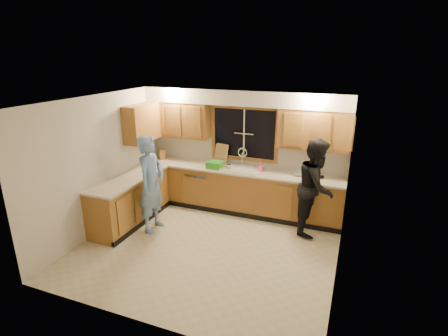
% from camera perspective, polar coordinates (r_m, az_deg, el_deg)
% --- Properties ---
extents(floor, '(4.20, 4.20, 0.00)m').
position_cam_1_polar(floor, '(6.16, -2.60, -12.80)').
color(floor, beige).
rests_on(floor, ground).
extents(ceiling, '(4.20, 4.20, 0.00)m').
position_cam_1_polar(ceiling, '(5.32, -2.99, 10.94)').
color(ceiling, silver).
extents(wall_back, '(4.20, 0.00, 4.20)m').
position_cam_1_polar(wall_back, '(7.31, 3.28, 2.97)').
color(wall_back, beige).
rests_on(wall_back, ground).
extents(wall_left, '(0.00, 3.80, 3.80)m').
position_cam_1_polar(wall_left, '(6.71, -19.39, 0.53)').
color(wall_left, beige).
rests_on(wall_left, ground).
extents(wall_right, '(0.00, 3.80, 3.80)m').
position_cam_1_polar(wall_right, '(5.18, 19.03, -4.62)').
color(wall_right, beige).
rests_on(wall_right, ground).
extents(base_cabinets_back, '(4.20, 0.60, 0.88)m').
position_cam_1_polar(base_cabinets_back, '(7.30, 2.43, -3.76)').
color(base_cabinets_back, '#9F682E').
rests_on(base_cabinets_back, ground).
extents(base_cabinets_left, '(0.60, 1.90, 0.88)m').
position_cam_1_polar(base_cabinets_left, '(7.06, -15.02, -5.19)').
color(base_cabinets_left, '#9F682E').
rests_on(base_cabinets_left, ground).
extents(countertop_back, '(4.20, 0.63, 0.04)m').
position_cam_1_polar(countertop_back, '(7.12, 2.44, -0.37)').
color(countertop_back, beige).
rests_on(countertop_back, base_cabinets_back).
extents(countertop_left, '(0.63, 1.90, 0.04)m').
position_cam_1_polar(countertop_left, '(6.89, -15.23, -1.69)').
color(countertop_left, beige).
rests_on(countertop_left, base_cabinets_left).
extents(upper_cabinets_left, '(1.35, 0.33, 0.75)m').
position_cam_1_polar(upper_cabinets_left, '(7.59, -7.41, 7.87)').
color(upper_cabinets_left, '#9F682E').
rests_on(upper_cabinets_left, wall_back).
extents(upper_cabinets_right, '(1.35, 0.33, 0.75)m').
position_cam_1_polar(upper_cabinets_right, '(6.72, 14.61, 6.09)').
color(upper_cabinets_right, '#9F682E').
rests_on(upper_cabinets_right, wall_back).
extents(upper_cabinets_return, '(0.33, 0.90, 0.75)m').
position_cam_1_polar(upper_cabinets_return, '(7.33, -13.25, 7.18)').
color(upper_cabinets_return, '#9F682E').
rests_on(upper_cabinets_return, wall_left).
extents(soffit, '(4.20, 0.35, 0.30)m').
position_cam_1_polar(soffit, '(6.93, 2.99, 11.41)').
color(soffit, white).
rests_on(soffit, wall_back).
extents(window_frame, '(1.44, 0.03, 1.14)m').
position_cam_1_polar(window_frame, '(7.22, 3.31, 5.63)').
color(window_frame, black).
rests_on(window_frame, wall_back).
extents(sink, '(0.86, 0.52, 0.57)m').
position_cam_1_polar(sink, '(7.15, 2.49, -0.59)').
color(sink, white).
rests_on(sink, countertop_back).
extents(dishwasher, '(0.60, 0.56, 0.82)m').
position_cam_1_polar(dishwasher, '(7.60, -3.68, -3.11)').
color(dishwasher, white).
rests_on(dishwasher, floor).
extents(stove, '(0.58, 0.75, 0.90)m').
position_cam_1_polar(stove, '(6.65, -17.90, -6.87)').
color(stove, white).
rests_on(stove, floor).
extents(man, '(0.46, 0.68, 1.81)m').
position_cam_1_polar(man, '(6.50, -11.75, -2.60)').
color(man, '#6990C7').
rests_on(man, floor).
extents(woman, '(0.73, 0.90, 1.76)m').
position_cam_1_polar(woman, '(6.51, 14.79, -2.99)').
color(woman, black).
rests_on(woman, floor).
extents(knife_block, '(0.16, 0.16, 0.23)m').
position_cam_1_polar(knife_block, '(7.88, -10.04, 2.22)').
color(knife_block, '#A06A2C').
rests_on(knife_block, countertop_back).
extents(cutting_board, '(0.34, 0.20, 0.43)m').
position_cam_1_polar(cutting_board, '(7.42, -0.47, 2.33)').
color(cutting_board, tan).
rests_on(cutting_board, countertop_back).
extents(dish_crate, '(0.32, 0.30, 0.14)m').
position_cam_1_polar(dish_crate, '(7.17, -1.47, 0.53)').
color(dish_crate, green).
rests_on(dish_crate, countertop_back).
extents(soap_bottle, '(0.11, 0.11, 0.19)m').
position_cam_1_polar(soap_bottle, '(7.02, 5.94, 0.27)').
color(soap_bottle, '#DA5383').
rests_on(soap_bottle, countertop_back).
extents(bowl, '(0.22, 0.22, 0.05)m').
position_cam_1_polar(bowl, '(6.90, 12.14, -1.00)').
color(bowl, silver).
rests_on(bowl, countertop_back).
extents(can_left, '(0.07, 0.07, 0.12)m').
position_cam_1_polar(can_left, '(7.03, 0.61, 0.08)').
color(can_left, beige).
rests_on(can_left, countertop_back).
extents(can_right, '(0.07, 0.07, 0.13)m').
position_cam_1_polar(can_right, '(7.03, 0.83, 0.11)').
color(can_right, beige).
rests_on(can_right, countertop_back).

